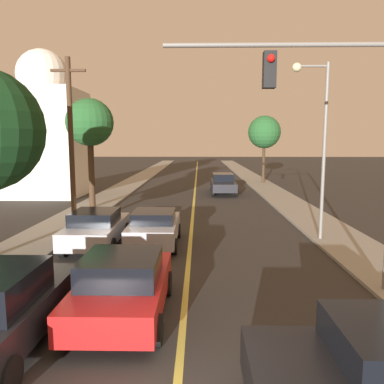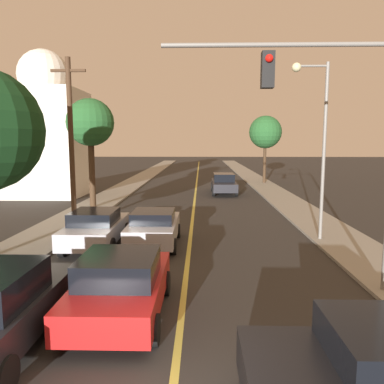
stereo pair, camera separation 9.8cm
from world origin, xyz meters
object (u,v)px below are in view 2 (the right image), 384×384
(car_near_lane_front, at_px, (121,285))
(utility_pole_left, at_px, (71,140))
(car_near_lane_second, at_px, (154,227))
(domed_building_left, at_px, (47,131))
(car_outer_lane_second, at_px, (96,228))
(car_crossing_right, at_px, (382,375))
(tree_left_far, at_px, (90,124))
(car_far_oncoming, at_px, (224,183))
(streetlamp_right, at_px, (317,128))
(tree_right_near, at_px, (265,132))
(traffic_signal_mast, at_px, (340,118))

(car_near_lane_front, relative_size, utility_pole_left, 0.52)
(car_near_lane_second, height_order, domed_building_left, domed_building_left)
(car_outer_lane_second, height_order, utility_pole_left, utility_pole_left)
(car_crossing_right, height_order, tree_left_far, tree_left_far)
(car_far_oncoming, bearing_deg, car_near_lane_second, 76.48)
(car_crossing_right, relative_size, streetlamp_right, 0.55)
(utility_pole_left, bearing_deg, car_far_oncoming, 57.08)
(car_outer_lane_second, distance_m, tree_left_far, 9.87)
(car_outer_lane_second, xyz_separation_m, tree_right_near, (10.26, 22.66, 4.23))
(car_near_lane_front, height_order, domed_building_left, domed_building_left)
(car_outer_lane_second, xyz_separation_m, tree_left_far, (-2.57, 8.46, 4.39))
(car_outer_lane_second, xyz_separation_m, domed_building_left, (-7.62, 14.23, 4.11))
(traffic_signal_mast, height_order, tree_left_far, traffic_signal_mast)
(car_crossing_right, distance_m, tree_right_near, 32.20)
(utility_pole_left, distance_m, tree_left_far, 5.17)
(car_near_lane_second, relative_size, domed_building_left, 0.36)
(traffic_signal_mast, distance_m, streetlamp_right, 5.46)
(tree_right_near, distance_m, domed_building_left, 19.76)
(car_near_lane_front, bearing_deg, tree_right_near, 74.19)
(car_near_lane_front, bearing_deg, car_outer_lane_second, 110.94)
(car_outer_lane_second, bearing_deg, domed_building_left, 118.15)
(car_outer_lane_second, xyz_separation_m, utility_pole_left, (-2.01, 3.41, 3.40))
(car_near_lane_front, relative_size, traffic_signal_mast, 0.61)
(car_outer_lane_second, distance_m, car_far_oncoming, 16.65)
(traffic_signal_mast, bearing_deg, car_far_oncoming, 95.05)
(car_far_oncoming, bearing_deg, utility_pole_left, 57.08)
(traffic_signal_mast, xyz_separation_m, tree_left_far, (-10.19, 12.68, 0.50))
(car_near_lane_second, bearing_deg, tree_right_near, 70.16)
(tree_left_far, bearing_deg, car_outer_lane_second, -73.11)
(car_far_oncoming, height_order, domed_building_left, domed_building_left)
(car_near_lane_front, height_order, car_crossing_right, car_near_lane_front)
(car_outer_lane_second, height_order, streetlamp_right, streetlamp_right)
(traffic_signal_mast, relative_size, streetlamp_right, 0.94)
(car_near_lane_second, distance_m, car_far_oncoming, 15.68)
(car_near_lane_second, distance_m, streetlamp_right, 7.57)
(car_near_lane_front, bearing_deg, utility_pole_left, 114.66)
(car_near_lane_second, xyz_separation_m, tree_right_near, (8.05, 22.31, 4.27))
(car_crossing_right, bearing_deg, utility_pole_left, 34.77)
(car_near_lane_front, distance_m, car_outer_lane_second, 6.18)
(tree_left_far, bearing_deg, car_near_lane_second, -59.51)
(car_near_lane_front, distance_m, car_far_oncoming, 21.67)
(car_near_lane_front, xyz_separation_m, domed_building_left, (-9.83, 20.01, 4.11))
(car_near_lane_second, relative_size, utility_pole_left, 0.50)
(car_near_lane_second, bearing_deg, car_far_oncoming, 76.48)
(traffic_signal_mast, xyz_separation_m, tree_right_near, (2.63, 26.88, 0.33))
(utility_pole_left, bearing_deg, car_outer_lane_second, -59.52)
(car_near_lane_second, xyz_separation_m, streetlamp_right, (6.46, 0.79, 3.87))
(car_outer_lane_second, height_order, domed_building_left, domed_building_left)
(car_crossing_right, distance_m, streetlamp_right, 11.08)
(car_far_oncoming, distance_m, utility_pole_left, 14.89)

